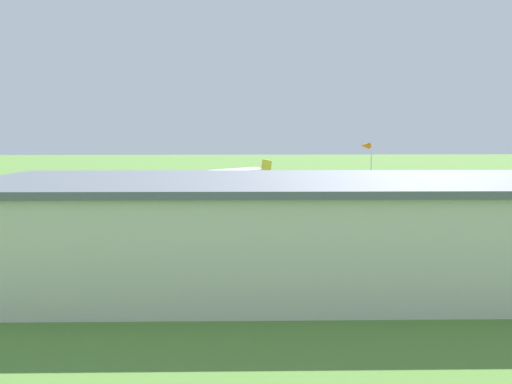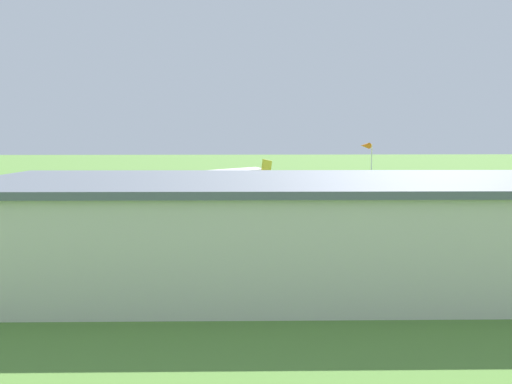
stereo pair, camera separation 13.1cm
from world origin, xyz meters
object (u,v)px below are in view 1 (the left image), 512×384
object	(u,v)px
car_white	(5,226)
car_blue	(457,221)
biplane	(244,179)
car_grey	(97,222)
person_beside_truck	(161,216)
hangar	(295,228)
person_by_parked_cars	(194,218)
windsock	(366,151)

from	to	relation	value
car_white	car_blue	bearing A→B (deg)	-177.89
biplane	car_blue	size ratio (longest dim) A/B	1.60
car_grey	person_beside_truck	world-z (taller)	person_beside_truck
hangar	person_beside_truck	size ratio (longest dim) A/B	19.37
car_blue	car_grey	distance (m)	29.21
car_grey	car_white	size ratio (longest dim) A/B	0.89
car_grey	person_by_parked_cars	size ratio (longest dim) A/B	2.69
person_beside_truck	windsock	distance (m)	22.19
person_by_parked_cars	hangar	bearing A→B (deg)	109.53
car_white	biplane	bearing A→B (deg)	-143.62
hangar	windsock	xyz separation A→B (m)	(-10.35, -27.76, 3.46)
car_blue	car_grey	size ratio (longest dim) A/B	1.09
car_white	person_beside_truck	world-z (taller)	person_beside_truck
windsock	car_blue	bearing A→B (deg)	110.99
biplane	person_by_parked_cars	size ratio (longest dim) A/B	4.69
person_by_parked_cars	windsock	distance (m)	20.10
biplane	car_grey	bearing A→B (deg)	43.59
car_blue	person_beside_truck	xyz separation A→B (m)	(24.35, -3.39, 0.06)
biplane	windsock	distance (m)	12.64
car_grey	person_beside_truck	distance (m)	5.48
car_grey	windsock	bearing A→B (deg)	-155.04
car_white	car_grey	bearing A→B (deg)	-161.61
car_blue	car_white	world-z (taller)	car_white
car_blue	biplane	bearing A→B (deg)	-36.09
car_grey	car_white	bearing A→B (deg)	18.39
hangar	biplane	xyz separation A→B (m)	(1.99, -27.93, 0.73)
biplane	person_beside_truck	world-z (taller)	biplane
person_beside_truck	hangar	bearing A→B (deg)	116.20
person_beside_truck	windsock	xyz separation A→B (m)	(-19.65, -8.86, 5.29)
biplane	person_beside_truck	xyz separation A→B (m)	(7.31, 9.03, -2.56)
person_beside_truck	biplane	bearing A→B (deg)	-128.99
person_by_parked_cars	windsock	bearing A→B (deg)	-149.94
car_blue	person_beside_truck	world-z (taller)	person_beside_truck
car_blue	car_grey	bearing A→B (deg)	-1.65
car_white	windsock	distance (m)	34.23
hangar	biplane	world-z (taller)	biplane
car_grey	person_beside_truck	bearing A→B (deg)	-152.31
car_white	person_by_parked_cars	distance (m)	14.74
hangar	biplane	distance (m)	28.01
hangar	windsock	size ratio (longest dim) A/B	4.83
biplane	windsock	size ratio (longest dim) A/B	1.05
car_blue	person_beside_truck	distance (m)	24.58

